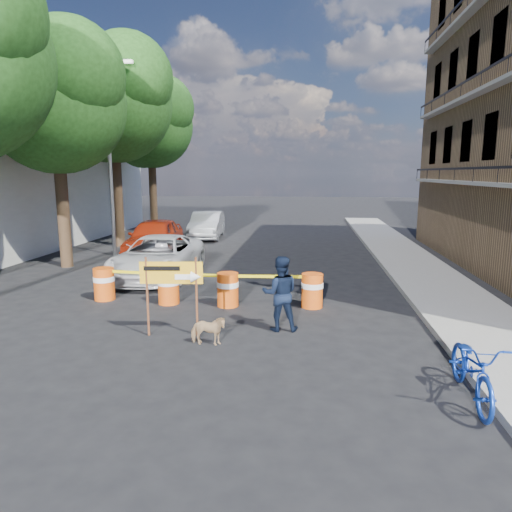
% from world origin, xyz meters
% --- Properties ---
extents(ground, '(120.00, 120.00, 0.00)m').
position_xyz_m(ground, '(0.00, 0.00, 0.00)').
color(ground, black).
rests_on(ground, ground).
extents(sidewalk_east, '(2.40, 40.00, 0.15)m').
position_xyz_m(sidewalk_east, '(6.20, 6.00, 0.07)').
color(sidewalk_east, gray).
rests_on(sidewalk_east, ground).
extents(tree_mid_a, '(5.25, 5.00, 8.68)m').
position_xyz_m(tree_mid_a, '(-6.74, 7.00, 6.01)').
color(tree_mid_a, '#332316').
rests_on(tree_mid_a, ground).
extents(tree_mid_b, '(5.67, 5.40, 9.62)m').
position_xyz_m(tree_mid_b, '(-6.73, 12.00, 6.71)').
color(tree_mid_b, '#332316').
rests_on(tree_mid_b, ground).
extents(tree_far, '(5.04, 4.80, 8.84)m').
position_xyz_m(tree_far, '(-6.74, 17.00, 6.22)').
color(tree_far, '#332316').
rests_on(tree_far, ground).
extents(streetlamp, '(1.25, 0.18, 8.00)m').
position_xyz_m(streetlamp, '(-5.93, 9.50, 4.38)').
color(streetlamp, gray).
rests_on(streetlamp, ground).
extents(barrel_far_left, '(0.58, 0.58, 0.90)m').
position_xyz_m(barrel_far_left, '(-3.38, 2.80, 0.47)').
color(barrel_far_left, '#E75A0D').
rests_on(barrel_far_left, ground).
extents(barrel_mid_left, '(0.58, 0.58, 0.90)m').
position_xyz_m(barrel_mid_left, '(-1.48, 2.62, 0.47)').
color(barrel_mid_left, '#E75A0D').
rests_on(barrel_mid_left, ground).
extents(barrel_mid_right, '(0.58, 0.58, 0.90)m').
position_xyz_m(barrel_mid_right, '(0.15, 2.56, 0.47)').
color(barrel_mid_right, '#E75A0D').
rests_on(barrel_mid_right, ground).
extents(barrel_far_right, '(0.58, 0.58, 0.90)m').
position_xyz_m(barrel_far_right, '(2.37, 2.72, 0.47)').
color(barrel_far_right, '#E75A0D').
rests_on(barrel_far_right, ground).
extents(detour_sign, '(1.35, 0.27, 1.74)m').
position_xyz_m(detour_sign, '(-0.48, 0.23, 1.27)').
color(detour_sign, '#592D19').
rests_on(detour_sign, ground).
extents(pedestrian, '(0.88, 0.72, 1.69)m').
position_xyz_m(pedestrian, '(1.64, 0.86, 0.85)').
color(pedestrian, black).
rests_on(pedestrian, ground).
extents(bicycle, '(0.73, 1.07, 1.98)m').
position_xyz_m(bicycle, '(4.80, -2.04, 0.99)').
color(bicycle, '#153BAF').
rests_on(bicycle, ground).
extents(dog, '(0.75, 0.34, 0.63)m').
position_xyz_m(dog, '(0.24, -0.25, 0.32)').
color(dog, tan).
rests_on(dog, ground).
extents(suv_white, '(2.37, 5.03, 1.39)m').
position_xyz_m(suv_white, '(-2.80, 5.72, 0.69)').
color(suv_white, silver).
rests_on(suv_white, ground).
extents(sedan_red, '(2.28, 4.85, 1.60)m').
position_xyz_m(sedan_red, '(-4.22, 9.54, 0.80)').
color(sedan_red, maroon).
rests_on(sedan_red, ground).
extents(sedan_silver, '(1.88, 4.47, 1.43)m').
position_xyz_m(sedan_silver, '(-3.21, 15.13, 0.72)').
color(sedan_silver, silver).
rests_on(sedan_silver, ground).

